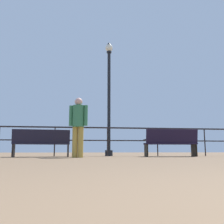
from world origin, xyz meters
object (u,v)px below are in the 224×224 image
Objects in this scene: lamppost_center at (109,93)px; person_by_bench at (78,123)px; bench_near_right at (171,142)px; seagull_on_rail at (76,125)px; bench_near_left at (42,142)px.

lamppost_center is 2.57× the size of person_by_bench.
person_by_bench is (-1.17, -2.03, -1.43)m from lamppost_center.
bench_near_right is at bearing -30.25° from lamppost_center.
person_by_bench reaches higher than seagull_on_rail.
lamppost_center is at bearing 149.75° from bench_near_right.
seagull_on_rail is (1.08, 0.87, 0.66)m from bench_near_left.
person_by_bench reaches higher than bench_near_left.
seagull_on_rail is at bearing 39.01° from bench_near_left.
bench_near_left is 1.02× the size of person_by_bench.
person_by_bench is (-3.19, -0.85, 0.51)m from bench_near_right.
person_by_bench is 1.74m from seagull_on_rail.
bench_near_right is 3.46m from seagull_on_rail.
lamppost_center is 2.74m from person_by_bench.
bench_near_left is 0.40× the size of lamppost_center.
person_by_bench is at bearing -165.08° from bench_near_right.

